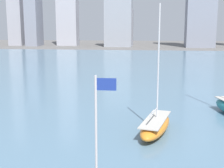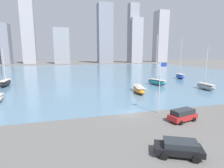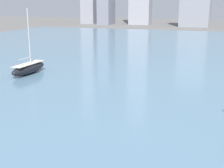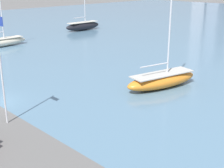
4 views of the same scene
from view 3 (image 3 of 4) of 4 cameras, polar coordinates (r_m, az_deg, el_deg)
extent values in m
cube|color=slate|center=(83.64, 16.29, 5.28)|extent=(180.00, 140.00, 0.00)
cube|color=#9E9EA8|center=(188.85, 16.21, 13.52)|extent=(9.16, 15.18, 22.03)
ellipsoid|color=black|center=(59.61, -14.99, 2.74)|extent=(2.51, 9.63, 1.92)
cube|color=beige|center=(59.43, -15.05, 3.60)|extent=(2.06, 7.90, 0.10)
cube|color=#2D2D33|center=(59.71, -14.96, 2.25)|extent=(0.18, 1.73, 0.86)
cylinder|color=silver|center=(59.32, -14.97, 8.50)|extent=(0.18, 0.18, 9.96)
cylinder|color=silver|center=(58.45, -15.67, 4.53)|extent=(0.18, 3.41, 0.14)
camera|label=1|loc=(6.91, 163.04, -22.39)|focal=50.00mm
camera|label=2|loc=(21.13, -113.26, -12.51)|focal=28.00mm
camera|label=4|loc=(24.04, 106.24, -7.16)|focal=50.00mm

